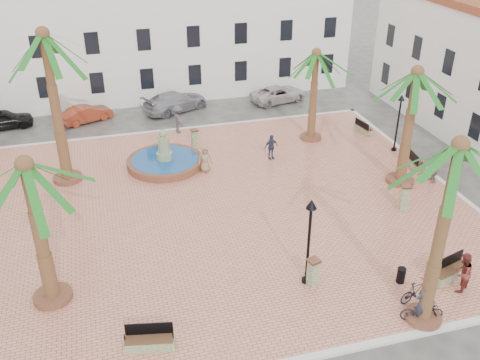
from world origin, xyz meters
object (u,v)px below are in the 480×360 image
at_px(bollard_e, 404,197).
at_px(cyclist_a, 423,303).
at_px(bench_s, 150,342).
at_px(bollard_se, 313,272).
at_px(cyclist_b, 463,272).
at_px(pedestrian_fountain_b, 271,147).
at_px(car_silver, 175,102).
at_px(bicycle_a, 422,311).
at_px(lamppost_e, 399,113).
at_px(car_white, 279,94).
at_px(palm_ne, 316,64).
at_px(pedestrian_fountain_a, 205,159).
at_px(litter_bin, 401,275).
at_px(bench_ne, 363,129).
at_px(lamppost_s, 310,228).
at_px(car_red, 86,114).
at_px(bench_e, 414,162).
at_px(palm_s, 456,167).
at_px(pedestrian_north, 178,119).
at_px(bollard_n, 195,138).
at_px(car_black, 3,119).
at_px(bicycle_b, 417,291).
at_px(palm_e, 415,87).
at_px(palm_sw, 29,184).
at_px(pedestrian_east, 434,168).
at_px(palm_nw, 46,51).
at_px(bench_se, 450,272).

height_order(bollard_e, cyclist_a, cyclist_a).
relative_size(bench_s, bollard_se, 1.44).
xyz_separation_m(cyclist_b, pedestrian_fountain_b, (-3.73, 14.02, -0.11)).
height_order(pedestrian_fountain_b, car_silver, pedestrian_fountain_b).
distance_m(bollard_se, bicycle_a, 4.54).
bearing_deg(bollard_e, lamppost_e, 63.83).
distance_m(bollard_e, car_white, 17.55).
distance_m(palm_ne, pedestrian_fountain_a, 9.44).
xyz_separation_m(lamppost_e, litter_bin, (-6.46, -11.90, -2.21)).
height_order(bench_ne, lamppost_s, lamppost_s).
relative_size(cyclist_a, car_red, 0.46).
distance_m(bench_e, cyclist_b, 11.52).
xyz_separation_m(palm_s, bollard_se, (-3.43, 3.08, -6.08)).
bearing_deg(pedestrian_fountain_b, palm_s, -98.89).
distance_m(lamppost_s, pedestrian_north, 17.71).
distance_m(bollard_n, pedestrian_fountain_a, 3.47).
distance_m(bench_s, car_black, 24.90).
relative_size(bollard_se, litter_bin, 1.88).
xyz_separation_m(bench_s, car_silver, (4.92, 23.89, 0.32)).
xyz_separation_m(palm_ne, cyclist_b, (0.15, -16.21, -4.22)).
xyz_separation_m(bollard_n, bicycle_b, (5.88, -16.97, -0.17)).
xyz_separation_m(palm_e, car_black, (-22.97, 14.86, -5.20)).
relative_size(bench_e, car_white, 0.45).
bearing_deg(palm_sw, pedestrian_fountain_b, 38.00).
bearing_deg(lamppost_e, litter_bin, -118.51).
bearing_deg(cyclist_a, pedestrian_east, -120.57).
distance_m(bollard_e, cyclist_b, 6.53).
bearing_deg(cyclist_b, pedestrian_east, -147.09).
bearing_deg(palm_nw, bench_s, -78.11).
relative_size(palm_nw, bollard_e, 6.17).
bearing_deg(palm_nw, bicycle_b, -46.50).
xyz_separation_m(palm_e, pedestrian_east, (1.83, -0.43, -4.90)).
bearing_deg(pedestrian_north, palm_e, -143.80).
relative_size(lamppost_s, cyclist_a, 2.39).
relative_size(bench_e, car_red, 0.55).
xyz_separation_m(palm_nw, cyclist_b, (16.01, -14.52, -6.63)).
bearing_deg(litter_bin, palm_ne, 82.57).
relative_size(palm_sw, pedestrian_east, 3.93).
bearing_deg(bicycle_b, palm_nw, 32.85).
xyz_separation_m(bicycle_b, car_silver, (-5.94, 24.22, 0.11)).
height_order(palm_sw, bollard_n, palm_sw).
distance_m(pedestrian_east, car_silver, 19.81).
distance_m(litter_bin, pedestrian_north, 19.64).
relative_size(litter_bin, pedestrian_east, 0.43).
distance_m(bench_se, bicycle_a, 3.29).
relative_size(lamppost_e, car_black, 0.95).
bearing_deg(bench_s, bench_ne, 54.79).
xyz_separation_m(lamppost_s, pedestrian_fountain_a, (-2.02, 11.19, -1.98)).
height_order(cyclist_a, car_white, cyclist_a).
relative_size(cyclist_a, bicycle_b, 1.06).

